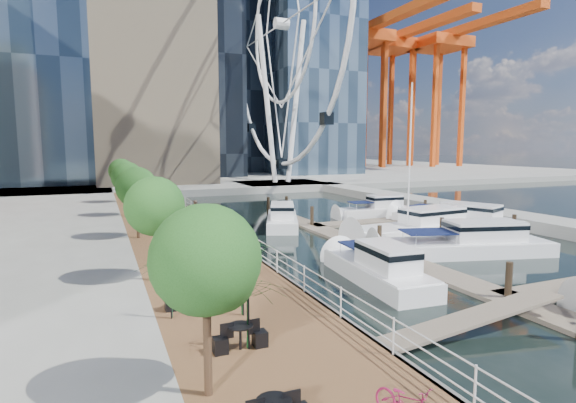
{
  "coord_description": "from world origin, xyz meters",
  "views": [
    {
      "loc": [
        -13.56,
        -16.01,
        6.89
      ],
      "look_at": [
        -1.33,
        13.0,
        3.0
      ],
      "focal_mm": 28.0,
      "sensor_mm": 36.0,
      "label": 1
    }
  ],
  "objects": [
    {
      "name": "ground",
      "position": [
        0.0,
        0.0,
        0.0
      ],
      "size": [
        520.0,
        520.0,
        0.0
      ],
      "primitive_type": "plane",
      "color": "black",
      "rests_on": "ground"
    },
    {
      "name": "boardwalk",
      "position": [
        -9.0,
        15.0,
        0.5
      ],
      "size": [
        6.0,
        60.0,
        1.0
      ],
      "primitive_type": "cube",
      "color": "brown",
      "rests_on": "ground"
    },
    {
      "name": "seawall",
      "position": [
        -6.0,
        15.0,
        0.5
      ],
      "size": [
        0.25,
        60.0,
        1.0
      ],
      "primitive_type": "cube",
      "color": "#595954",
      "rests_on": "ground"
    },
    {
      "name": "land_far",
      "position": [
        0.0,
        102.0,
        0.5
      ],
      "size": [
        200.0,
        114.0,
        1.0
      ],
      "primitive_type": "cube",
      "color": "gray",
      "rests_on": "ground"
    },
    {
      "name": "breakwater",
      "position": [
        20.0,
        20.0,
        0.5
      ],
      "size": [
        4.0,
        60.0,
        1.0
      ],
      "primitive_type": "cube",
      "color": "gray",
      "rests_on": "ground"
    },
    {
      "name": "pier",
      "position": [
        14.0,
        52.0,
        0.5
      ],
      "size": [
        14.0,
        12.0,
        1.0
      ],
      "primitive_type": "cube",
      "color": "gray",
      "rests_on": "ground"
    },
    {
      "name": "railing",
      "position": [
        -6.1,
        15.0,
        1.52
      ],
      "size": [
        0.1,
        60.0,
        1.05
      ],
      "primitive_type": null,
      "color": "white",
      "rests_on": "boardwalk"
    },
    {
      "name": "floating_docks",
      "position": [
        7.97,
        9.98,
        0.49
      ],
      "size": [
        16.0,
        34.0,
        2.6
      ],
      "color": "#6D6051",
      "rests_on": "ground"
    },
    {
      "name": "ferris_wheel",
      "position": [
        14.0,
        52.0,
        25.92
      ],
      "size": [
        5.8,
        45.6,
        47.8
      ],
      "color": "white",
      "rests_on": "ground"
    },
    {
      "name": "port_cranes",
      "position": [
        67.67,
        95.67,
        20.0
      ],
      "size": [
        40.0,
        52.0,
        38.0
      ],
      "color": "#D84C14",
      "rests_on": "ground"
    },
    {
      "name": "street_trees",
      "position": [
        -11.4,
        14.0,
        4.29
      ],
      "size": [
        2.6,
        42.6,
        4.6
      ],
      "color": "#3F2B1C",
      "rests_on": "ground"
    },
    {
      "name": "cafe_tables",
      "position": [
        -10.4,
        -2.0,
        1.37
      ],
      "size": [
        2.5,
        13.7,
        0.74
      ],
      "color": "black",
      "rests_on": "ground"
    },
    {
      "name": "yacht_foreground",
      "position": [
        7.72,
        5.47,
        0.0
      ],
      "size": [
        12.4,
        6.22,
        2.15
      ],
      "primitive_type": null,
      "rotation": [
        0.0,
        0.0,
        1.31
      ],
      "color": "white",
      "rests_on": "ground"
    },
    {
      "name": "bicycle",
      "position": [
        -7.68,
        -8.64,
        1.4
      ],
      "size": [
        1.04,
        1.62,
        0.8
      ],
      "primitive_type": "imported",
      "rotation": [
        0.0,
        0.0,
        0.36
      ],
      "color": "maroon",
      "rests_on": "boardwalk"
    },
    {
      "name": "pedestrian_near",
      "position": [
        -8.97,
        8.73,
        1.87
      ],
      "size": [
        0.75,
        0.74,
        1.74
      ],
      "primitive_type": "imported",
      "rotation": [
        0.0,
        0.0,
        0.76
      ],
      "color": "#4F5B6A",
      "rests_on": "boardwalk"
    },
    {
      "name": "pedestrian_mid",
      "position": [
        -6.57,
        19.81,
        1.79
      ],
      "size": [
        0.91,
        0.96,
        1.58
      ],
      "primitive_type": "imported",
      "rotation": [
        0.0,
        0.0,
        -2.11
      ],
      "color": "#816559",
      "rests_on": "boardwalk"
    },
    {
      "name": "pedestrian_far",
      "position": [
        -9.28,
        27.56,
        1.96
      ],
      "size": [
        1.2,
        0.69,
        1.93
      ],
      "primitive_type": "imported",
      "rotation": [
        0.0,
        0.0,
        2.94
      ],
      "color": "#333540",
      "rests_on": "boardwalk"
    },
    {
      "name": "moored_yachts",
      "position": [
        8.5,
        10.92,
        0.0
      ],
      "size": [
        20.2,
        32.04,
        11.5
      ],
      "color": "white",
      "rests_on": "ground"
    },
    {
      "name": "cafe_seating",
      "position": [
        -9.87,
        -1.93,
        2.2
      ],
      "size": [
        5.56,
        6.29,
        2.7
      ],
      "color": "#0F3714",
      "rests_on": "ground"
    }
  ]
}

